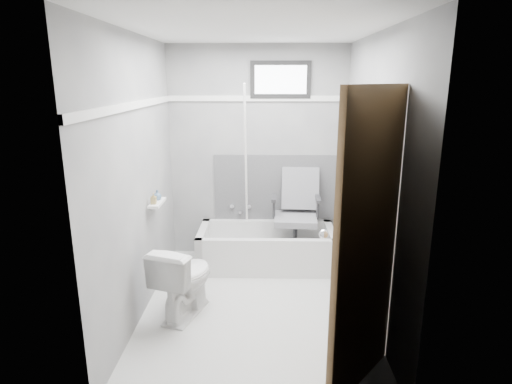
{
  "coord_description": "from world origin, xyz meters",
  "views": [
    {
      "loc": [
        0.07,
        -3.53,
        2.03
      ],
      "look_at": [
        0.0,
        0.35,
        1.0
      ],
      "focal_mm": 30.0,
      "sensor_mm": 36.0,
      "label": 1
    }
  ],
  "objects_px": {
    "office_chair": "(296,213)",
    "door": "(423,266)",
    "toilet": "(184,279)",
    "bathtub": "(267,247)",
    "soap_bottle_b": "(157,195)",
    "soap_bottle_a": "(154,198)"
  },
  "relations": [
    {
      "from": "soap_bottle_a",
      "to": "door",
      "type": "bearing_deg",
      "value": -38.24
    },
    {
      "from": "office_chair",
      "to": "soap_bottle_b",
      "type": "distance_m",
      "value": 1.54
    },
    {
      "from": "office_chair",
      "to": "soap_bottle_a",
      "type": "relative_size",
      "value": 9.12
    },
    {
      "from": "office_chair",
      "to": "bathtub",
      "type": "bearing_deg",
      "value": -167.64
    },
    {
      "from": "bathtub",
      "to": "door",
      "type": "height_order",
      "value": "door"
    },
    {
      "from": "office_chair",
      "to": "door",
      "type": "height_order",
      "value": "door"
    },
    {
      "from": "bathtub",
      "to": "toilet",
      "type": "distance_m",
      "value": 1.28
    },
    {
      "from": "soap_bottle_b",
      "to": "office_chair",
      "type": "bearing_deg",
      "value": 23.95
    },
    {
      "from": "office_chair",
      "to": "door",
      "type": "relative_size",
      "value": 0.47
    },
    {
      "from": "soap_bottle_a",
      "to": "office_chair",
      "type": "bearing_deg",
      "value": 28.66
    },
    {
      "from": "door",
      "to": "soap_bottle_a",
      "type": "relative_size",
      "value": 19.28
    },
    {
      "from": "soap_bottle_a",
      "to": "toilet",
      "type": "bearing_deg",
      "value": -47.62
    },
    {
      "from": "toilet",
      "to": "bathtub",
      "type": "bearing_deg",
      "value": -106.38
    },
    {
      "from": "toilet",
      "to": "soap_bottle_b",
      "type": "bearing_deg",
      "value": -38.51
    },
    {
      "from": "soap_bottle_a",
      "to": "soap_bottle_b",
      "type": "relative_size",
      "value": 1.02
    },
    {
      "from": "bathtub",
      "to": "soap_bottle_b",
      "type": "distance_m",
      "value": 1.4
    },
    {
      "from": "soap_bottle_a",
      "to": "soap_bottle_b",
      "type": "distance_m",
      "value": 0.14
    },
    {
      "from": "soap_bottle_b",
      "to": "door",
      "type": "bearing_deg",
      "value": -40.73
    },
    {
      "from": "toilet",
      "to": "door",
      "type": "height_order",
      "value": "door"
    },
    {
      "from": "office_chair",
      "to": "door",
      "type": "distance_m",
      "value": 2.36
    },
    {
      "from": "office_chair",
      "to": "toilet",
      "type": "xyz_separation_m",
      "value": [
        -1.05,
        -1.1,
        -0.26
      ]
    },
    {
      "from": "bathtub",
      "to": "soap_bottle_a",
      "type": "distance_m",
      "value": 1.47
    }
  ]
}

